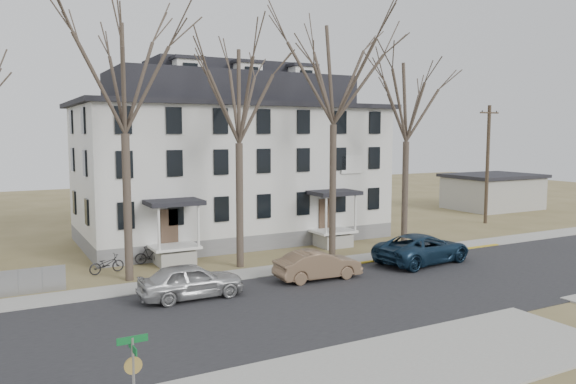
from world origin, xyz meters
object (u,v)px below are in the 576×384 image
car_navy (423,249)px  bicycle_left (107,265)px  tree_mid_right (407,96)px  bicycle_right (150,256)px  street_sign (133,371)px  car_silver (191,281)px  utility_pole_far (487,163)px  tree_center (334,67)px  car_tan (318,266)px  tree_mid_left (239,90)px  boarding_house (232,161)px  tree_far_left (123,69)px

car_navy → bicycle_left: bearing=62.1°
tree_mid_right → bicycle_right: bearing=169.9°
bicycle_right → street_sign: street_sign is taller
car_navy → street_sign: (-18.53, -10.70, 0.88)m
car_silver → bicycle_right: size_ratio=2.76×
bicycle_right → street_sign: (-4.98, -17.67, 1.20)m
utility_pole_far → tree_center: bearing=-166.5°
utility_pole_far → car_navy: size_ratio=1.60×
car_navy → tree_center: bearing=31.1°
tree_mid_right → street_sign: tree_mid_right is taller
car_tan → street_sign: street_sign is taller
tree_mid_right → tree_mid_left: bearing=180.0°
tree_mid_left → car_navy: tree_mid_left is taller
bicycle_left → street_sign: street_sign is taller
tree_mid_right → car_navy: 9.96m
tree_mid_left → street_sign: bearing=-121.8°
tree_mid_left → tree_center: size_ratio=0.87×
bicycle_left → bicycle_right: bearing=-81.3°
boarding_house → tree_mid_left: 9.66m
car_tan → street_sign: (-11.50, -10.47, 0.99)m
utility_pole_far → street_sign: size_ratio=3.69×
tree_far_left → tree_mid_right: 17.52m
utility_pole_far → car_silver: 29.43m
car_tan → boarding_house: bearing=-0.5°
car_tan → bicycle_right: (-6.52, 7.20, -0.22)m
tree_mid_right → car_silver: size_ratio=2.76×
bicycle_left → tree_center: bearing=-110.5°
car_silver → bicycle_left: size_ratio=2.49×
boarding_house → street_sign: (-12.21, -23.03, -3.67)m
car_tan → car_navy: bearing=-85.5°
boarding_house → car_tan: boarding_house is taller
car_tan → bicycle_right: car_tan is taller
car_tan → tree_far_left: bearing=64.7°
tree_far_left → tree_mid_left: size_ratio=1.08×
tree_far_left → car_navy: size_ratio=2.32×
tree_mid_right → street_sign: bearing=-144.3°
tree_far_left → bicycle_right: (1.78, 2.79, -9.84)m
tree_mid_left → bicycle_left: tree_mid_left is taller
utility_pole_far → car_navy: 16.97m
utility_pole_far → street_sign: bearing=-149.7°
boarding_house → utility_pole_far: (20.50, -3.95, -0.47)m
tree_center → car_silver: tree_center is taller
tree_mid_left → utility_pole_far: 24.33m
car_tan → bicycle_right: bearing=44.8°
tree_mid_left → car_tan: (2.30, -4.41, -8.88)m
boarding_house → car_silver: 15.32m
tree_center → car_silver: size_ratio=3.19×
tree_mid_right → car_navy: (-2.18, -4.18, -8.78)m
boarding_house → street_sign: 26.32m
tree_far_left → tree_center: 12.02m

